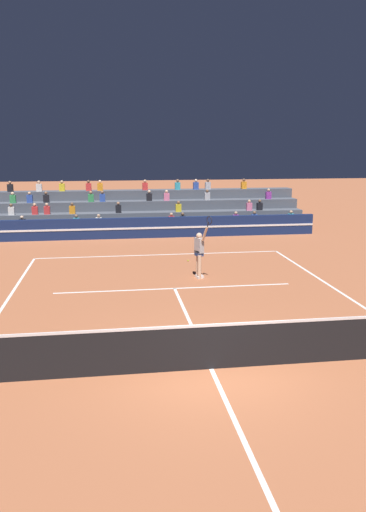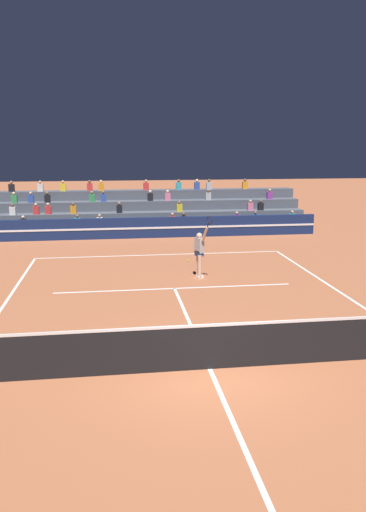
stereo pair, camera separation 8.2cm
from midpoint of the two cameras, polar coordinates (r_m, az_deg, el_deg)
name	(u,v)px [view 2 (the right image)]	position (r m, az deg, el deg)	size (l,w,h in m)	color
ground_plane	(210,369)	(11.42, 3.29, -12.76)	(120.00, 120.00, 0.00)	#AD603D
court_lines	(210,369)	(11.42, 3.29, -12.74)	(11.10, 23.90, 0.01)	white
tennis_net	(210,346)	(11.19, 3.32, -10.24)	(12.00, 0.10, 1.10)	black
sponsor_banner_wall	(152,228)	(26.73, -3.45, 3.26)	(18.00, 0.26, 1.10)	navy
bleacher_stand	(148,214)	(29.81, -3.98, 4.78)	(18.24, 3.80, 2.83)	#4C515B
tennis_player	(199,252)	(18.51, 2.02, 0.45)	(0.53, 1.01, 2.45)	beige
tennis_ball	(188,261)	(21.35, 0.74, -0.52)	(0.07, 0.07, 0.07)	#C6DB33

